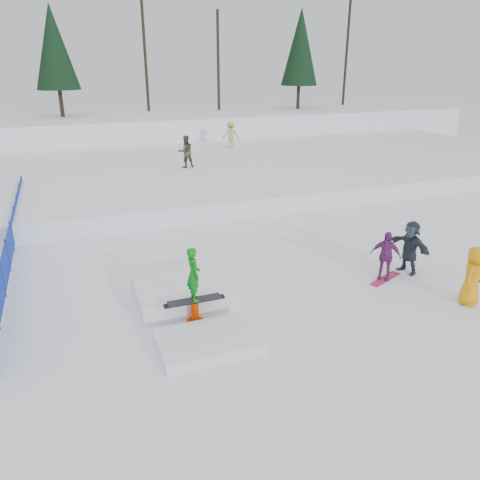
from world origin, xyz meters
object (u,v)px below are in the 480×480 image
object	(u,v)px
walker_ygreen	(231,135)
jib_rail_feature	(189,302)
spectator_purple	(385,256)
walker_olive	(186,152)
spectator_yellow	(473,276)
safety_fence	(12,236)
spectator_dark	(410,247)

from	to	relation	value
walker_ygreen	jib_rail_feature	xyz separation A→B (m)	(-8.30, -19.65, -1.39)
spectator_purple	jib_rail_feature	size ratio (longest dim) A/B	0.36
walker_olive	spectator_yellow	xyz separation A→B (m)	(3.73, -16.83, -0.83)
safety_fence	spectator_dark	xyz separation A→B (m)	(12.06, -6.56, 0.32)
safety_fence	jib_rail_feature	world-z (taller)	jib_rail_feature
safety_fence	walker_olive	bearing A→B (deg)	42.93
spectator_dark	jib_rail_feature	distance (m)	7.31
walker_ygreen	spectator_yellow	bearing A→B (deg)	107.53
spectator_yellow	spectator_dark	size ratio (longest dim) A/B	0.99
spectator_yellow	jib_rail_feature	distance (m)	7.87
walker_ygreen	spectator_dark	distance (m)	19.67
spectator_yellow	walker_olive	bearing A→B (deg)	76.16
walker_ygreen	spectator_dark	bearing A→B (deg)	106.67
walker_olive	jib_rail_feature	size ratio (longest dim) A/B	0.40
safety_fence	spectator_yellow	size ratio (longest dim) A/B	9.35
jib_rail_feature	safety_fence	bearing A→B (deg)	125.91
spectator_yellow	spectator_purple	bearing A→B (deg)	94.09
spectator_yellow	jib_rail_feature	size ratio (longest dim) A/B	0.39
spectator_yellow	spectator_dark	world-z (taller)	spectator_dark
walker_olive	spectator_purple	bearing A→B (deg)	96.35
safety_fence	jib_rail_feature	distance (m)	8.13
spectator_purple	spectator_yellow	size ratio (longest dim) A/B	0.93
spectator_yellow	safety_fence	bearing A→B (deg)	117.73
walker_olive	jib_rail_feature	distance (m)	15.07
safety_fence	walker_ygreen	bearing A→B (deg)	45.00
jib_rail_feature	walker_olive	bearing A→B (deg)	75.46
spectator_dark	walker_ygreen	bearing A→B (deg)	165.44
safety_fence	walker_olive	xyz separation A→B (m)	(8.53, 7.94, 1.14)
safety_fence	walker_ygreen	world-z (taller)	walker_ygreen
walker_ygreen	spectator_yellow	distance (m)	21.98
walker_ygreen	spectator_yellow	xyz separation A→B (m)	(-0.79, -21.95, -0.83)
walker_olive	spectator_yellow	size ratio (longest dim) A/B	1.04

